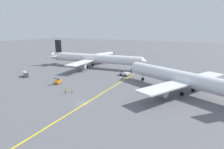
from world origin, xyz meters
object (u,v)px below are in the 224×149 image
(airliner_being_pushed, at_px, (182,79))
(ground_crew_marshaller_foreground, at_px, (66,91))
(gse_belt_loader_portside, at_px, (58,81))
(jet_bridge, at_px, (107,54))
(airliner_at_gate_left, at_px, (95,59))
(gse_fuel_bowser_stubby, at_px, (25,74))
(ground_crew_wing_walker_right, at_px, (72,90))
(pushback_tug, at_px, (125,73))

(airliner_being_pushed, bearing_deg, ground_crew_marshaller_foreground, -149.35)
(gse_belt_loader_portside, distance_m, jet_bridge, 60.29)
(airliner_at_gate_left, height_order, gse_fuel_bowser_stubby, airliner_at_gate_left)
(ground_crew_wing_walker_right, bearing_deg, airliner_at_gate_left, 113.34)
(jet_bridge, bearing_deg, airliner_at_gate_left, -76.64)
(gse_belt_loader_portside, height_order, ground_crew_wing_walker_right, gse_belt_loader_portside)
(airliner_being_pushed, height_order, pushback_tug, airliner_being_pushed)
(gse_fuel_bowser_stubby, relative_size, gse_belt_loader_portside, 1.04)
(gse_fuel_bowser_stubby, bearing_deg, ground_crew_wing_walker_right, -12.28)
(pushback_tug, height_order, gse_fuel_bowser_stubby, pushback_tug)
(pushback_tug, xyz_separation_m, gse_belt_loader_portside, (-18.48, -25.61, -0.35))
(airliner_at_gate_left, relative_size, ground_crew_marshaller_foreground, 34.49)
(airliner_being_pushed, distance_m, ground_crew_marshaller_foreground, 41.01)
(airliner_being_pushed, relative_size, jet_bridge, 2.47)
(pushback_tug, bearing_deg, gse_belt_loader_portside, -125.81)
(gse_fuel_bowser_stubby, xyz_separation_m, ground_crew_marshaller_foreground, (32.60, -9.04, -0.41))
(airliner_at_gate_left, distance_m, ground_crew_wing_walker_right, 45.74)
(airliner_at_gate_left, relative_size, ground_crew_wing_walker_right, 37.68)
(airliner_at_gate_left, height_order, gse_belt_loader_portside, airliner_at_gate_left)
(pushback_tug, height_order, ground_crew_wing_walker_right, pushback_tug)
(gse_fuel_bowser_stubby, xyz_separation_m, jet_bridge, (10.50, 57.99, 2.99))
(airliner_at_gate_left, xyz_separation_m, jet_bridge, (-5.61, 23.61, -0.75))
(gse_fuel_bowser_stubby, height_order, ground_crew_marshaller_foreground, gse_fuel_bowser_stubby)
(airliner_being_pushed, height_order, ground_crew_marshaller_foreground, airliner_being_pushed)
(airliner_at_gate_left, relative_size, jet_bridge, 3.09)
(airliner_at_gate_left, distance_m, gse_fuel_bowser_stubby, 38.15)
(airliner_being_pushed, relative_size, pushback_tug, 5.88)
(airliner_being_pushed, xyz_separation_m, pushback_tug, (-27.82, 12.64, -3.71))
(airliner_being_pushed, relative_size, ground_crew_wing_walker_right, 30.04)
(airliner_at_gate_left, height_order, jet_bridge, airliner_at_gate_left)
(airliner_being_pushed, bearing_deg, pushback_tug, 155.57)
(airliner_being_pushed, distance_m, jet_bridge, 73.55)
(pushback_tug, distance_m, gse_belt_loader_portside, 31.58)
(airliner_at_gate_left, bearing_deg, ground_crew_marshaller_foreground, -69.20)
(pushback_tug, bearing_deg, ground_crew_marshaller_foreground, -102.31)
(airliner_at_gate_left, bearing_deg, gse_fuel_bowser_stubby, -115.09)
(airliner_at_gate_left, height_order, pushback_tug, airliner_at_gate_left)
(gse_fuel_bowser_stubby, relative_size, jet_bridge, 0.27)
(ground_crew_marshaller_foreground, height_order, jet_bridge, jet_bridge)
(ground_crew_wing_walker_right, bearing_deg, airliner_being_pushed, 29.78)
(gse_belt_loader_portside, distance_m, ground_crew_wing_walker_right, 14.17)
(gse_fuel_bowser_stubby, distance_m, gse_belt_loader_portside, 21.46)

